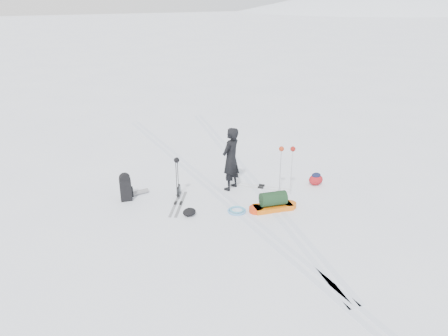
{
  "coord_description": "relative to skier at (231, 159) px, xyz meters",
  "views": [
    {
      "loc": [
        -4.54,
        -9.97,
        5.6
      ],
      "look_at": [
        -0.03,
        0.34,
        0.95
      ],
      "focal_mm": 35.0,
      "sensor_mm": 36.0,
      "label": 1
    }
  ],
  "objects": [
    {
      "name": "thermos_pair",
      "position": [
        -1.58,
        0.18,
        -0.81
      ],
      "size": [
        0.21,
        0.31,
        0.32
      ],
      "rotation": [
        0.0,
        0.0,
        0.31
      ],
      "color": "#505256",
      "rests_on": "ground"
    },
    {
      "name": "ground",
      "position": [
        -0.43,
        -0.88,
        -0.96
      ],
      "size": [
        200.0,
        200.0,
        0.0
      ],
      "primitive_type": "plane",
      "color": "white",
      "rests_on": "ground"
    },
    {
      "name": "snow_hill_backdrop",
      "position": [
        62.26,
        83.15,
        -69.98
      ],
      "size": [
        359.5,
        192.0,
        162.45
      ],
      "color": "white",
      "rests_on": "ground"
    },
    {
      "name": "touring_skis_grey",
      "position": [
        -1.77,
        -0.34,
        -0.94
      ],
      "size": [
        0.97,
        1.49,
        0.06
      ],
      "rotation": [
        0.0,
        0.0,
        1.06
      ],
      "color": "gray",
      "rests_on": "ground"
    },
    {
      "name": "stuff_sack",
      "position": [
        -1.71,
        -1.12,
        -0.85
      ],
      "size": [
        0.36,
        0.28,
        0.22
      ],
      "rotation": [
        0.0,
        0.0,
        -0.02
      ],
      "color": "black",
      "rests_on": "ground"
    },
    {
      "name": "skier",
      "position": [
        0.0,
        0.0,
        0.0
      ],
      "size": [
        0.83,
        0.76,
        1.91
      ],
      "primitive_type": "imported",
      "rotation": [
        0.0,
        0.0,
        3.71
      ],
      "color": "black",
      "rests_on": "ground"
    },
    {
      "name": "ski_poles_silver",
      "position": [
        1.31,
        -0.96,
        0.28
      ],
      "size": [
        0.44,
        0.29,
        1.47
      ],
      "rotation": [
        0.0,
        0.0,
        -0.28
      ],
      "color": "#B0B3B8",
      "rests_on": "ground"
    },
    {
      "name": "rope_coil",
      "position": [
        -0.45,
        -1.4,
        -0.93
      ],
      "size": [
        0.54,
        0.54,
        0.06
      ],
      "rotation": [
        0.0,
        0.0,
        -0.06
      ],
      "color": "#599EDA",
      "rests_on": "ground"
    },
    {
      "name": "touring_skis_white",
      "position": [
        0.88,
        -0.31,
        -0.94
      ],
      "size": [
        1.48,
        1.3,
        0.06
      ],
      "rotation": [
        0.0,
        0.0,
        -0.7
      ],
      "color": "silver",
      "rests_on": "ground"
    },
    {
      "name": "ski_poles_black",
      "position": [
        -1.66,
        -0.01,
        0.08
      ],
      "size": [
        0.16,
        0.18,
        1.26
      ],
      "rotation": [
        0.0,
        0.0,
        -0.27
      ],
      "color": "black",
      "rests_on": "ground"
    },
    {
      "name": "small_daypack",
      "position": [
        2.51,
        -0.79,
        -0.77
      ],
      "size": [
        0.57,
        0.53,
        0.39
      ],
      "rotation": [
        0.0,
        0.0,
        -0.55
      ],
      "color": "maroon",
      "rests_on": "ground"
    },
    {
      "name": "ski_tracks",
      "position": [
        0.18,
        -0.0,
        -0.95
      ],
      "size": [
        3.38,
        17.97,
        0.01
      ],
      "color": "silver",
      "rests_on": "ground"
    },
    {
      "name": "pulk_sled",
      "position": [
        0.5,
        -1.69,
        -0.76
      ],
      "size": [
        1.4,
        0.58,
        0.52
      ],
      "rotation": [
        0.0,
        0.0,
        -0.14
      ],
      "color": "orange",
      "rests_on": "ground"
    },
    {
      "name": "expedition_rucksack",
      "position": [
        -2.98,
        0.51,
        -0.58
      ],
      "size": [
        0.87,
        0.45,
        0.81
      ],
      "rotation": [
        0.0,
        0.0,
        -0.13
      ],
      "color": "black",
      "rests_on": "ground"
    }
  ]
}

